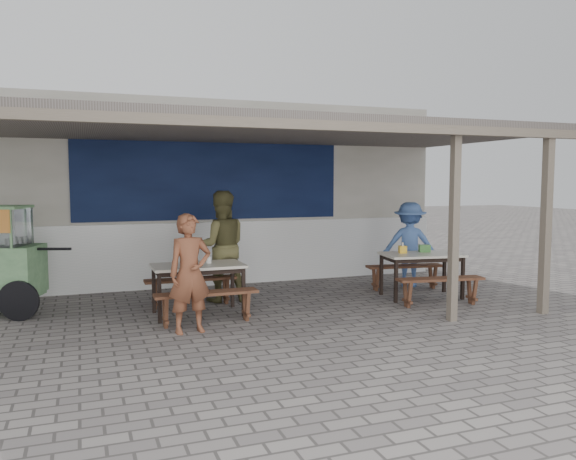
{
  "coord_description": "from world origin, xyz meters",
  "views": [
    {
      "loc": [
        -2.53,
        -7.41,
        1.97
      ],
      "look_at": [
        0.54,
        0.9,
        1.2
      ],
      "focal_mm": 35.0,
      "sensor_mm": 36.0,
      "label": 1
    }
  ],
  "objects_px": {
    "table_left": "(198,270)",
    "patron_right_table": "(410,244)",
    "bench_right_street": "(440,285)",
    "tissue_box": "(403,249)",
    "bench_left_street": "(207,300)",
    "condiment_bowl": "(190,263)",
    "patron_wall_side": "(221,246)",
    "condiment_jar": "(209,260)",
    "patron_street_side": "(190,273)",
    "bench_right_wall": "(405,271)",
    "bench_left_wall": "(191,285)",
    "donation_box": "(425,248)",
    "table_right": "(422,258)"
  },
  "relations": [
    {
      "from": "table_left",
      "to": "patron_right_table",
      "type": "distance_m",
      "value": 4.26
    },
    {
      "from": "patron_right_table",
      "to": "bench_right_street",
      "type": "bearing_deg",
      "value": 107.47
    },
    {
      "from": "tissue_box",
      "to": "bench_left_street",
      "type": "bearing_deg",
      "value": -169.25
    },
    {
      "from": "condiment_bowl",
      "to": "patron_right_table",
      "type": "bearing_deg",
      "value": 11.14
    },
    {
      "from": "patron_wall_side",
      "to": "patron_right_table",
      "type": "relative_size",
      "value": 1.15
    },
    {
      "from": "table_left",
      "to": "condiment_jar",
      "type": "height_order",
      "value": "condiment_jar"
    },
    {
      "from": "bench_right_street",
      "to": "patron_street_side",
      "type": "distance_m",
      "value": 4.02
    },
    {
      "from": "bench_left_street",
      "to": "bench_right_wall",
      "type": "bearing_deg",
      "value": 17.02
    },
    {
      "from": "bench_left_wall",
      "to": "donation_box",
      "type": "xyz_separation_m",
      "value": [
        3.96,
        -0.52,
        0.48
      ]
    },
    {
      "from": "tissue_box",
      "to": "bench_left_wall",
      "type": "bearing_deg",
      "value": 171.73
    },
    {
      "from": "patron_right_table",
      "to": "patron_wall_side",
      "type": "bearing_deg",
      "value": 34.24
    },
    {
      "from": "bench_left_street",
      "to": "donation_box",
      "type": "height_order",
      "value": "donation_box"
    },
    {
      "from": "table_left",
      "to": "donation_box",
      "type": "distance_m",
      "value": 3.96
    },
    {
      "from": "bench_left_street",
      "to": "bench_left_wall",
      "type": "bearing_deg",
      "value": 90.0
    },
    {
      "from": "bench_left_street",
      "to": "patron_street_side",
      "type": "xyz_separation_m",
      "value": [
        -0.29,
        -0.35,
        0.44
      ]
    },
    {
      "from": "bench_left_wall",
      "to": "patron_right_table",
      "type": "relative_size",
      "value": 0.9
    },
    {
      "from": "bench_right_street",
      "to": "patron_street_side",
      "type": "relative_size",
      "value": 0.92
    },
    {
      "from": "bench_left_street",
      "to": "bench_right_wall",
      "type": "relative_size",
      "value": 1.0
    },
    {
      "from": "bench_right_street",
      "to": "condiment_jar",
      "type": "relative_size",
      "value": 15.74
    },
    {
      "from": "tissue_box",
      "to": "condiment_bowl",
      "type": "height_order",
      "value": "tissue_box"
    },
    {
      "from": "bench_left_street",
      "to": "patron_street_side",
      "type": "height_order",
      "value": "patron_street_side"
    },
    {
      "from": "table_left",
      "to": "donation_box",
      "type": "relative_size",
      "value": 7.09
    },
    {
      "from": "table_right",
      "to": "patron_wall_side",
      "type": "distance_m",
      "value": 3.38
    },
    {
      "from": "table_left",
      "to": "patron_street_side",
      "type": "distance_m",
      "value": 0.99
    },
    {
      "from": "bench_right_street",
      "to": "bench_right_wall",
      "type": "height_order",
      "value": "same"
    },
    {
      "from": "table_left",
      "to": "bench_left_wall",
      "type": "height_order",
      "value": "table_left"
    },
    {
      "from": "bench_right_street",
      "to": "patron_street_side",
      "type": "height_order",
      "value": "patron_street_side"
    },
    {
      "from": "bench_left_wall",
      "to": "table_left",
      "type": "bearing_deg",
      "value": -90.0
    },
    {
      "from": "bench_left_street",
      "to": "condiment_bowl",
      "type": "distance_m",
      "value": 0.76
    },
    {
      "from": "table_right",
      "to": "patron_street_side",
      "type": "height_order",
      "value": "patron_street_side"
    },
    {
      "from": "bench_left_wall",
      "to": "patron_wall_side",
      "type": "bearing_deg",
      "value": 21.99
    },
    {
      "from": "table_left",
      "to": "patron_wall_side",
      "type": "bearing_deg",
      "value": 56.14
    },
    {
      "from": "tissue_box",
      "to": "donation_box",
      "type": "xyz_separation_m",
      "value": [
        0.43,
        -0.0,
        0.0
      ]
    },
    {
      "from": "bench_left_wall",
      "to": "patron_wall_side",
      "type": "xyz_separation_m",
      "value": [
        0.54,
        0.22,
        0.57
      ]
    },
    {
      "from": "bench_left_street",
      "to": "patron_wall_side",
      "type": "bearing_deg",
      "value": 68.79
    },
    {
      "from": "patron_street_side",
      "to": "tissue_box",
      "type": "xyz_separation_m",
      "value": [
        3.81,
        1.02,
        0.03
      ]
    },
    {
      "from": "table_left",
      "to": "donation_box",
      "type": "bearing_deg",
      "value": 1.1
    },
    {
      "from": "donation_box",
      "to": "condiment_bowl",
      "type": "distance_m",
      "value": 4.07
    },
    {
      "from": "patron_right_table",
      "to": "tissue_box",
      "type": "bearing_deg",
      "value": 84.12
    },
    {
      "from": "bench_right_street",
      "to": "patron_wall_side",
      "type": "xyz_separation_m",
      "value": [
        -3.16,
        1.57,
        0.57
      ]
    },
    {
      "from": "table_left",
      "to": "bench_right_wall",
      "type": "xyz_separation_m",
      "value": [
        3.9,
        0.6,
        -0.34
      ]
    },
    {
      "from": "bench_right_wall",
      "to": "patron_street_side",
      "type": "distance_m",
      "value": 4.49
    },
    {
      "from": "bench_left_wall",
      "to": "condiment_bowl",
      "type": "relative_size",
      "value": 8.54
    },
    {
      "from": "donation_box",
      "to": "condiment_jar",
      "type": "xyz_separation_m",
      "value": [
        -3.78,
        -0.0,
        -0.02
      ]
    },
    {
      "from": "bench_left_street",
      "to": "donation_box",
      "type": "xyz_separation_m",
      "value": [
        3.96,
        0.66,
        0.48
      ]
    },
    {
      "from": "table_left",
      "to": "donation_box",
      "type": "height_order",
      "value": "donation_box"
    },
    {
      "from": "patron_street_side",
      "to": "condiment_bowl",
      "type": "distance_m",
      "value": 0.98
    },
    {
      "from": "bench_right_street",
      "to": "condiment_jar",
      "type": "distance_m",
      "value": 3.65
    },
    {
      "from": "table_left",
      "to": "patron_wall_side",
      "type": "xyz_separation_m",
      "value": [
        0.54,
        0.81,
        0.24
      ]
    },
    {
      "from": "table_left",
      "to": "bench_right_wall",
      "type": "bearing_deg",
      "value": 8.79
    }
  ]
}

